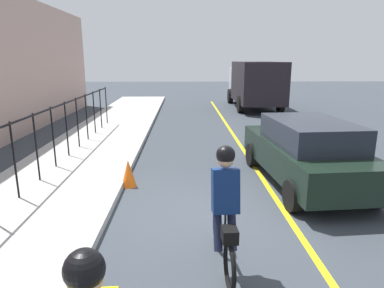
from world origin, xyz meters
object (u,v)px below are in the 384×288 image
cyclist_lead (225,210)px  patrol_sedan (306,151)px  traffic_cone_near (128,173)px  box_truck_background (255,83)px

cyclist_lead → patrol_sedan: 4.11m
cyclist_lead → traffic_cone_near: size_ratio=2.81×
cyclist_lead → box_truck_background: size_ratio=0.27×
cyclist_lead → patrol_sedan: cyclist_lead is taller
cyclist_lead → box_truck_background: box_truck_background is taller
cyclist_lead → traffic_cone_near: 3.87m
traffic_cone_near → box_truck_background: bearing=-23.1°
box_truck_background → traffic_cone_near: box_truck_background is taller
box_truck_background → traffic_cone_near: size_ratio=10.32×
cyclist_lead → patrol_sedan: bearing=-37.6°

